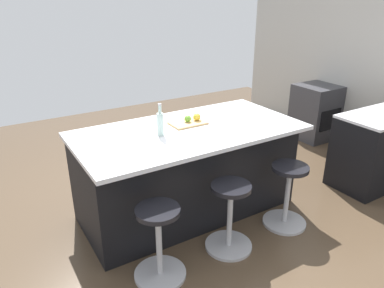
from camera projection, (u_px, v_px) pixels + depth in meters
The scene contains 10 objects.
ground_plane at pixel (196, 209), 4.03m from camera, with size 8.10×8.10×0.00m, color brown.
oven_range at pixel (315, 112), 5.84m from camera, with size 0.60×0.61×0.86m.
kitchen_island at pixel (187, 170), 3.84m from camera, with size 2.27×1.15×0.96m.
stool_by_window at pixel (287, 197), 3.66m from camera, with size 0.44×0.44×0.66m.
stool_middle at pixel (230, 219), 3.32m from camera, with size 0.44×0.44×0.66m.
stool_near_camera at pixel (159, 245), 2.97m from camera, with size 0.44×0.44×0.66m.
cutting_board at pixel (188, 123), 3.75m from camera, with size 0.36×0.24×0.02m, color tan.
apple_green at pixel (188, 119), 3.75m from camera, with size 0.07×0.07×0.07m, color #609E2D.
apple_yellow at pixel (197, 117), 3.79m from camera, with size 0.08×0.08×0.08m, color gold.
water_bottle at pixel (160, 123), 3.42m from camera, with size 0.06×0.06×0.31m.
Camera 1 is at (1.83, 2.91, 2.22)m, focal length 34.17 mm.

